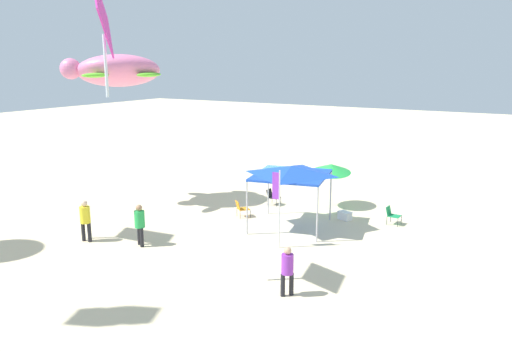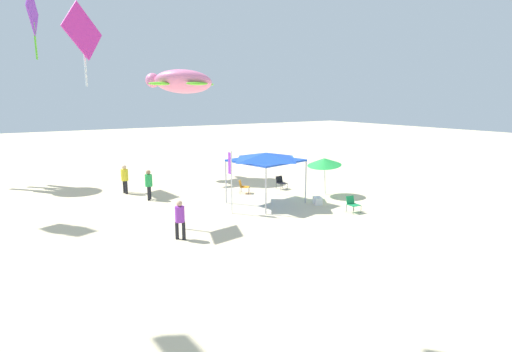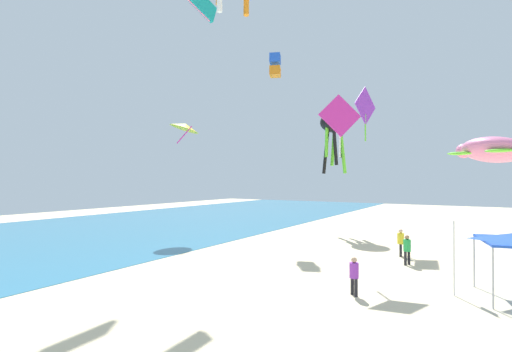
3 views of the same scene
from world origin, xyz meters
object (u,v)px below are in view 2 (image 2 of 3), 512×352
canopy_tent (266,157)px  cooler_box (318,201)px  beach_umbrella (324,162)px  banner_flag (231,176)px  kite_turtle_pink (182,82)px  folding_chair_near_cooler (352,203)px  person_beachcomber (125,177)px  kite_diamond_magenta (83,34)px  person_by_tent (180,217)px  folding_chair_left_of_tent (243,186)px  kite_diamond_purple (33,13)px  folding_chair_facing_ocean (281,182)px  person_far_stroller (149,182)px

canopy_tent → cooler_box: canopy_tent is taller
canopy_tent → beach_umbrella: canopy_tent is taller
banner_flag → kite_turtle_pink: bearing=-9.3°
folding_chair_near_cooler → person_beachcomber: person_beachcomber is taller
kite_turtle_pink → person_beachcomber: bearing=71.1°
banner_flag → kite_diamond_magenta: kite_diamond_magenta is taller
banner_flag → person_by_tent: 4.45m
kite_diamond_magenta → kite_turtle_pink: size_ratio=0.70×
kite_diamond_magenta → person_beachcomber: bearing=30.2°
folding_chair_left_of_tent → folding_chair_near_cooler: size_ratio=1.00×
beach_umbrella → cooler_box: bearing=130.4°
folding_chair_left_of_tent → kite_turtle_pink: (6.72, 1.07, 6.47)m
kite_diamond_purple → cooler_box: bearing=56.2°
beach_umbrella → folding_chair_left_of_tent: size_ratio=3.01×
folding_chair_facing_ocean → cooler_box: (-4.26, 0.55, -0.27)m
folding_chair_near_cooler → person_by_tent: 9.13m
person_by_tent → kite_turtle_pink: kite_turtle_pink is taller
banner_flag → folding_chair_near_cooler: bearing=-120.4°
folding_chair_near_cooler → banner_flag: (3.16, 5.39, 1.47)m
person_far_stroller → canopy_tent: bearing=-99.9°
cooler_box → kite_diamond_purple: bearing=41.2°
folding_chair_near_cooler → kite_turtle_pink: bearing=109.3°
canopy_tent → kite_diamond_purple: kite_diamond_purple is taller
beach_umbrella → kite_diamond_purple: kite_diamond_purple is taller
canopy_tent → kite_diamond_purple: 17.61m
folding_chair_facing_ocean → cooler_box: 4.31m
kite_diamond_magenta → kite_turtle_pink: (7.41, -7.67, -1.71)m
beach_umbrella → person_by_tent: size_ratio=1.48×
folding_chair_left_of_tent → kite_diamond_magenta: bearing=134.2°
person_far_stroller → kite_diamond_magenta: kite_diamond_magenta is taller
beach_umbrella → cooler_box: 2.92m
folding_chair_left_of_tent → person_far_stroller: (1.48, 5.42, 0.55)m
beach_umbrella → person_beachcomber: 12.21m
kite_turtle_pink → kite_diamond_purple: size_ratio=1.17×
canopy_tent → person_beachcomber: canopy_tent is taller
person_beachcomber → beach_umbrella: bearing=-133.2°
canopy_tent → kite_turtle_pink: kite_turtle_pink is taller
cooler_box → banner_flag: 5.28m
folding_chair_facing_ocean → person_beachcomber: person_beachcomber is taller
cooler_box → banner_flag: (1.05, 4.88, 1.74)m
beach_umbrella → folding_chair_near_cooler: beach_umbrella is taller
canopy_tent → kite_turtle_pink: size_ratio=0.72×
person_by_tent → kite_turtle_pink: bearing=108.8°
person_far_stroller → kite_turtle_pink: kite_turtle_pink is taller
folding_chair_left_of_tent → person_far_stroller: person_far_stroller is taller
person_far_stroller → kite_turtle_pink: bearing=-11.2°
beach_umbrella → person_far_stroller: (4.53, 9.28, -1.03)m
banner_flag → cooler_box: bearing=-102.2°
folding_chair_near_cooler → kite_diamond_purple: kite_diamond_purple is taller
beach_umbrella → kite_turtle_pink: kite_turtle_pink is taller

